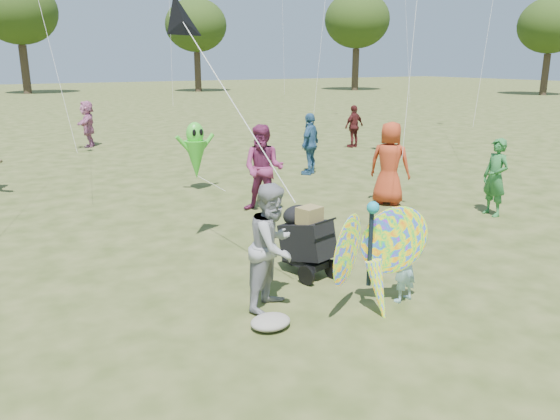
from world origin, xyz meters
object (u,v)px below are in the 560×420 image
at_px(crowd_a, 390,163).
at_px(crowd_j, 88,124).
at_px(child_girl, 405,264).
at_px(crowd_c, 310,144).
at_px(crowd_f, 495,177).
at_px(butterfly_kite, 374,259).
at_px(adult_man, 273,247).
at_px(alien_kite, 196,153).
at_px(crowd_e, 264,169).
at_px(crowd_h, 354,126).
at_px(jogging_stroller, 306,236).

xyz_separation_m(crowd_a, crowd_j, (-4.14, 12.39, -0.08)).
bearing_deg(child_girl, crowd_c, -123.44).
bearing_deg(crowd_f, butterfly_kite, -60.29).
bearing_deg(adult_man, crowd_c, 19.98).
distance_m(crowd_j, alien_kite, 9.00).
height_order(crowd_c, butterfly_kite, crowd_c).
distance_m(adult_man, crowd_j, 15.82).
xyz_separation_m(crowd_e, crowd_f, (4.08, -2.72, -0.12)).
distance_m(crowd_a, alien_kite, 4.77).
bearing_deg(butterfly_kite, crowd_f, 24.50).
distance_m(child_girl, adult_man, 1.82).
xyz_separation_m(crowd_f, butterfly_kite, (-5.25, -2.39, -0.07)).
bearing_deg(adult_man, crowd_j, 53.32).
height_order(crowd_a, crowd_h, crowd_a).
distance_m(crowd_e, crowd_j, 11.60).
height_order(crowd_c, crowd_j, crowd_c).
bearing_deg(butterfly_kite, crowd_a, 47.02).
xyz_separation_m(adult_man, crowd_f, (6.26, 1.56, -0.03)).
bearing_deg(crowd_a, child_girl, 107.95).
bearing_deg(child_girl, crowd_e, -105.01).
height_order(child_girl, crowd_a, crowd_a).
bearing_deg(child_girl, adult_man, -33.36).
bearing_deg(adult_man, jogging_stroller, 3.77).
relative_size(child_girl, crowd_e, 0.58).
height_order(adult_man, crowd_c, crowd_c).
bearing_deg(crowd_j, butterfly_kite, 20.59).
distance_m(crowd_c, crowd_h, 5.43).
height_order(adult_man, crowd_e, crowd_e).
distance_m(crowd_a, crowd_h, 8.48).
bearing_deg(adult_man, crowd_e, 29.31).
bearing_deg(jogging_stroller, crowd_a, 18.46).
relative_size(child_girl, butterfly_kite, 0.63).
height_order(crowd_c, crowd_e, crowd_e).
distance_m(crowd_c, crowd_f, 5.70).
bearing_deg(crowd_j, child_girl, 22.74).
bearing_deg(jogging_stroller, crowd_f, -6.73).
distance_m(crowd_h, crowd_j, 10.11).
bearing_deg(crowd_h, crowd_j, -41.62).
height_order(child_girl, alien_kite, alien_kite).
relative_size(crowd_c, crowd_e, 0.93).
xyz_separation_m(crowd_e, alien_kite, (-0.54, 2.55, 0.02)).
xyz_separation_m(crowd_h, butterfly_kite, (-8.47, -11.42, -0.04)).
relative_size(crowd_c, crowd_h, 1.11).
relative_size(crowd_f, jogging_stroller, 1.48).
relative_size(crowd_a, crowd_j, 1.09).
height_order(crowd_j, butterfly_kite, crowd_j).
relative_size(crowd_j, alien_kite, 1.00).
xyz_separation_m(crowd_f, alien_kite, (-4.62, 5.28, 0.15)).
bearing_deg(crowd_f, crowd_a, -139.65).
relative_size(crowd_e, jogging_stroller, 1.70).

